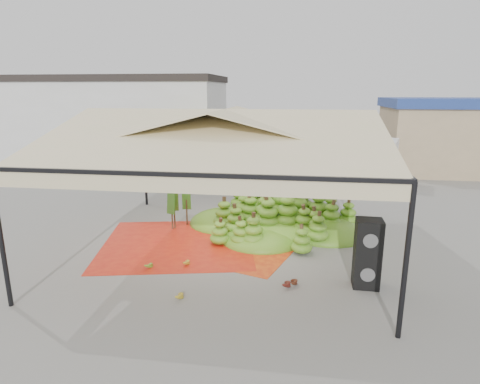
# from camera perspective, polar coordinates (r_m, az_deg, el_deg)

# --- Properties ---
(ground) EXTENTS (90.00, 90.00, 0.00)m
(ground) POSITION_cam_1_polar(r_m,az_deg,el_deg) (12.05, -1.98, -7.72)
(ground) COLOR slate
(ground) RESTS_ON ground
(canopy_tent) EXTENTS (8.10, 8.10, 4.00)m
(canopy_tent) POSITION_cam_1_polar(r_m,az_deg,el_deg) (11.24, -2.13, 8.09)
(canopy_tent) COLOR black
(canopy_tent) RESTS_ON ground
(building_white) EXTENTS (14.30, 6.30, 5.40)m
(building_white) POSITION_cam_1_polar(r_m,az_deg,el_deg) (27.78, -17.67, 9.89)
(building_white) COLOR silver
(building_white) RESTS_ON ground
(building_tan) EXTENTS (6.30, 5.30, 4.10)m
(building_tan) POSITION_cam_1_polar(r_m,az_deg,el_deg) (25.40, 26.75, 7.25)
(building_tan) COLOR tan
(building_tan) RESTS_ON ground
(tarp_left) EXTENTS (5.17, 5.01, 0.01)m
(tarp_left) POSITION_cam_1_polar(r_m,az_deg,el_deg) (12.40, -8.88, -7.21)
(tarp_left) COLOR red
(tarp_left) RESTS_ON ground
(tarp_right) EXTENTS (4.70, 4.82, 0.01)m
(tarp_right) POSITION_cam_1_polar(r_m,az_deg,el_deg) (12.39, -0.52, -7.05)
(tarp_right) COLOR orange
(tarp_right) RESTS_ON ground
(banana_heap) EXTENTS (7.28, 6.48, 1.33)m
(banana_heap) POSITION_cam_1_polar(r_m,az_deg,el_deg) (13.27, 5.52, -2.63)
(banana_heap) COLOR #5A841B
(banana_heap) RESTS_ON ground
(hand_yellow_a) EXTENTS (0.42, 0.36, 0.18)m
(hand_yellow_a) POSITION_cam_1_polar(r_m,az_deg,el_deg) (10.93, -8.01, -9.71)
(hand_yellow_a) COLOR gold
(hand_yellow_a) RESTS_ON ground
(hand_yellow_b) EXTENTS (0.44, 0.36, 0.19)m
(hand_yellow_b) POSITION_cam_1_polar(r_m,az_deg,el_deg) (9.32, -9.07, -14.16)
(hand_yellow_b) COLOR #B48924
(hand_yellow_b) RESTS_ON ground
(hand_red_a) EXTENTS (0.51, 0.44, 0.21)m
(hand_red_a) POSITION_cam_1_polar(r_m,az_deg,el_deg) (9.75, 6.13, -12.64)
(hand_red_a) COLOR #581B14
(hand_red_a) RESTS_ON ground
(hand_red_b) EXTENTS (0.45, 0.37, 0.19)m
(hand_red_b) POSITION_cam_1_polar(r_m,az_deg,el_deg) (9.87, 7.19, -12.40)
(hand_red_b) COLOR #522412
(hand_red_b) RESTS_ON ground
(hand_green) EXTENTS (0.43, 0.37, 0.18)m
(hand_green) POSITION_cam_1_polar(r_m,az_deg,el_deg) (10.95, -13.14, -9.92)
(hand_green) COLOR #517518
(hand_green) RESTS_ON ground
(hanging_bunches) EXTENTS (1.74, 0.24, 0.20)m
(hanging_bunches) POSITION_cam_1_polar(r_m,az_deg,el_deg) (12.11, -5.16, 5.24)
(hanging_bunches) COLOR #517919
(hanging_bunches) RESTS_ON ground
(speaker_stack) EXTENTS (0.61, 0.53, 1.65)m
(speaker_stack) POSITION_cam_1_polar(r_m,az_deg,el_deg) (9.87, 17.67, -8.34)
(speaker_stack) COLOR black
(speaker_stack) RESTS_ON ground
(banana_leaves) EXTENTS (0.96, 1.36, 3.70)m
(banana_leaves) POSITION_cam_1_polar(r_m,az_deg,el_deg) (13.80, -8.04, -4.95)
(banana_leaves) COLOR #21751F
(banana_leaves) RESTS_ON ground
(vendor) EXTENTS (0.61, 0.41, 1.62)m
(vendor) POSITION_cam_1_polar(r_m,az_deg,el_deg) (15.35, 5.90, 0.25)
(vendor) COLOR gray
(vendor) RESTS_ON ground
(truck_left) EXTENTS (7.64, 5.03, 2.49)m
(truck_left) POSITION_cam_1_polar(r_m,az_deg,el_deg) (21.05, -4.85, 6.07)
(truck_left) COLOR #52381B
(truck_left) RESTS_ON ground
(truck_right) EXTENTS (6.80, 4.02, 2.21)m
(truck_right) POSITION_cam_1_polar(r_m,az_deg,el_deg) (21.08, 13.26, 5.29)
(truck_right) COLOR #453217
(truck_right) RESTS_ON ground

